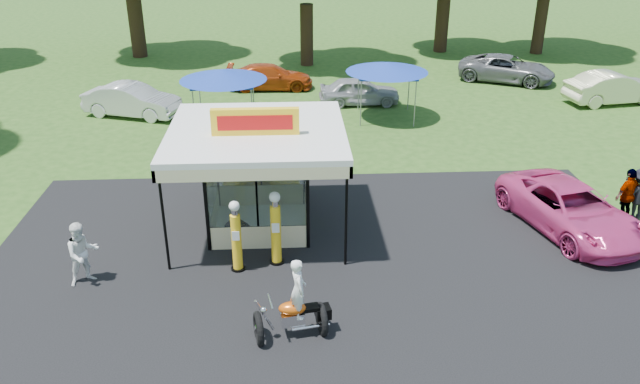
# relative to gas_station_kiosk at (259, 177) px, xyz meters

# --- Properties ---
(ground) EXTENTS (120.00, 120.00, 0.00)m
(ground) POSITION_rel_gas_station_kiosk_xyz_m (2.00, -4.99, -1.78)
(ground) COLOR #244816
(ground) RESTS_ON ground
(asphalt_apron) EXTENTS (20.00, 14.00, 0.04)m
(asphalt_apron) POSITION_rel_gas_station_kiosk_xyz_m (2.00, -2.99, -1.76)
(asphalt_apron) COLOR black
(asphalt_apron) RESTS_ON ground
(gas_station_kiosk) EXTENTS (5.40, 5.40, 4.18)m
(gas_station_kiosk) POSITION_rel_gas_station_kiosk_xyz_m (0.00, 0.00, 0.00)
(gas_station_kiosk) COLOR white
(gas_station_kiosk) RESTS_ON ground
(gas_pump_left) EXTENTS (0.42, 0.42, 2.23)m
(gas_pump_left) POSITION_rel_gas_station_kiosk_xyz_m (-0.56, -2.65, -0.71)
(gas_pump_left) COLOR black
(gas_pump_left) RESTS_ON ground
(gas_pump_right) EXTENTS (0.43, 0.43, 2.33)m
(gas_pump_right) POSITION_rel_gas_station_kiosk_xyz_m (0.55, -2.34, -0.67)
(gas_pump_right) COLOR black
(gas_pump_right) RESTS_ON ground
(motorcycle) EXTENTS (1.95, 1.19, 2.22)m
(motorcycle) POSITION_rel_gas_station_kiosk_xyz_m (1.05, -5.70, -0.92)
(motorcycle) COLOR black
(motorcycle) RESTS_ON ground
(spare_tires) EXTENTS (0.99, 0.67, 0.82)m
(spare_tires) POSITION_rel_gas_station_kiosk_xyz_m (-0.64, -1.09, -1.38)
(spare_tires) COLOR black
(spare_tires) RESTS_ON ground
(kiosk_car) EXTENTS (2.82, 1.13, 0.96)m
(kiosk_car) POSITION_rel_gas_station_kiosk_xyz_m (-0.00, 2.21, -1.30)
(kiosk_car) COLOR yellow
(kiosk_car) RESTS_ON ground
(pink_sedan) EXTENTS (3.82, 5.85, 1.50)m
(pink_sedan) POSITION_rel_gas_station_kiosk_xyz_m (9.94, -0.73, -1.03)
(pink_sedan) COLOR #D2397D
(pink_sedan) RESTS_ON ground
(spectator_west) EXTENTS (1.14, 1.08, 1.85)m
(spectator_west) POSITION_rel_gas_station_kiosk_xyz_m (-4.75, -3.04, -0.86)
(spectator_west) COLOR white
(spectator_west) RESTS_ON ground
(spectator_east_a) EXTENTS (1.23, 0.79, 1.81)m
(spectator_east_a) POSITION_rel_gas_station_kiosk_xyz_m (12.46, -0.16, -0.88)
(spectator_east_a) COLOR black
(spectator_east_a) RESTS_ON ground
(spectator_east_b) EXTENTS (1.19, 0.86, 1.87)m
(spectator_east_b) POSITION_rel_gas_station_kiosk_xyz_m (12.05, -0.24, -0.85)
(spectator_east_b) COLOR gray
(spectator_east_b) RESTS_ON ground
(bg_car_a) EXTENTS (5.07, 3.09, 1.58)m
(bg_car_a) POSITION_rel_gas_station_kiosk_xyz_m (-6.63, 11.82, -0.99)
(bg_car_a) COLOR beige
(bg_car_a) RESTS_ON ground
(bg_car_b) EXTENTS (4.77, 2.00, 1.37)m
(bg_car_b) POSITION_rel_gas_station_kiosk_xyz_m (0.02, 16.32, -1.10)
(bg_car_b) COLOR #A1360C
(bg_car_b) RESTS_ON ground
(bg_car_c) EXTENTS (4.16, 1.72, 1.41)m
(bg_car_c) POSITION_rel_gas_station_kiosk_xyz_m (4.69, 13.18, -1.08)
(bg_car_c) COLOR #A2A2A7
(bg_car_c) RESTS_ON ground
(bg_car_d) EXTENTS (5.97, 4.67, 1.51)m
(bg_car_d) POSITION_rel_gas_station_kiosk_xyz_m (13.77, 17.18, -1.03)
(bg_car_d) COLOR #5F6062
(bg_car_d) RESTS_ON ground
(bg_car_e) EXTENTS (5.15, 2.47, 1.63)m
(bg_car_e) POSITION_rel_gas_station_kiosk_xyz_m (17.91, 12.64, -0.97)
(bg_car_e) COLOR beige
(bg_car_e) RESTS_ON ground
(tent_west) EXTENTS (3.96, 3.96, 2.77)m
(tent_west) POSITION_rel_gas_station_kiosk_xyz_m (-1.92, 9.79, 0.72)
(tent_west) COLOR gray
(tent_west) RESTS_ON ground
(tent_east) EXTENTS (3.92, 3.92, 2.74)m
(tent_east) POSITION_rel_gas_station_kiosk_xyz_m (5.71, 10.91, 0.70)
(tent_east) COLOR gray
(tent_east) RESTS_ON ground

